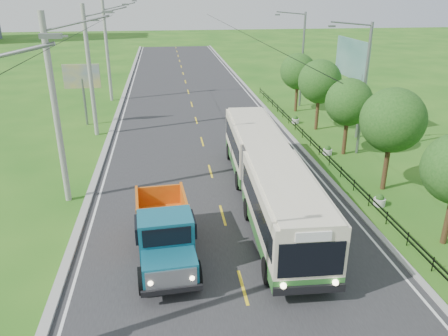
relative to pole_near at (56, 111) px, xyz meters
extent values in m
plane|color=#1F5B15|center=(8.26, -9.00, -5.09)|extent=(240.00, 240.00, 0.00)
cube|color=#28282B|center=(8.26, 11.00, -5.08)|extent=(14.00, 120.00, 0.02)
cube|color=#9E9E99|center=(1.06, 11.00, -5.02)|extent=(0.40, 120.00, 0.15)
cube|color=#9E9E99|center=(15.41, 11.00, -5.04)|extent=(0.30, 120.00, 0.10)
cube|color=silver|center=(1.61, 11.00, -5.07)|extent=(0.12, 120.00, 0.00)
cube|color=silver|center=(14.91, 11.00, -5.07)|extent=(0.12, 120.00, 0.00)
cube|color=yellow|center=(8.26, -9.00, -5.07)|extent=(0.12, 2.20, 0.00)
cube|color=black|center=(16.26, 5.00, -4.79)|extent=(0.04, 40.00, 0.60)
cube|color=slate|center=(3.06, -12.00, 4.81)|extent=(0.50, 0.18, 0.12)
cylinder|color=gray|center=(-0.04, 0.00, -0.09)|extent=(0.32, 0.32, 10.00)
cube|color=slate|center=(0.46, 0.00, 3.71)|extent=(1.20, 0.10, 0.10)
cube|color=slate|center=(3.06, 0.00, 4.81)|extent=(0.50, 0.18, 0.12)
cylinder|color=gray|center=(-0.04, 12.00, -0.09)|extent=(0.32, 0.32, 10.00)
cube|color=slate|center=(0.46, 12.00, 3.71)|extent=(1.20, 0.10, 0.10)
cube|color=slate|center=(3.06, 12.00, 4.81)|extent=(0.50, 0.18, 0.12)
cylinder|color=gray|center=(-0.04, 24.00, -0.09)|extent=(0.32, 0.32, 10.00)
cube|color=slate|center=(0.46, 24.00, 3.71)|extent=(1.20, 0.10, 0.10)
cube|color=slate|center=(3.06, 24.00, 4.81)|extent=(0.50, 0.18, 0.12)
cylinder|color=#382314|center=(18.06, -1.00, -3.41)|extent=(0.28, 0.28, 3.36)
sphere|color=#1A4914|center=(18.06, -1.00, -0.89)|extent=(3.60, 3.60, 3.60)
sphere|color=#1A4914|center=(18.26, -0.50, -1.61)|extent=(2.64, 2.64, 2.64)
cylinder|color=#382314|center=(18.06, 5.00, -3.58)|extent=(0.28, 0.28, 3.02)
sphere|color=#1A4914|center=(18.06, 5.00, -1.31)|extent=(3.24, 3.24, 3.24)
sphere|color=#1A4914|center=(18.26, 5.50, -1.96)|extent=(2.38, 2.38, 2.38)
cylinder|color=#382314|center=(18.06, 11.00, -3.47)|extent=(0.28, 0.28, 3.25)
sphere|color=#1A4914|center=(18.06, 11.00, -1.03)|extent=(3.48, 3.48, 3.48)
sphere|color=#1A4914|center=(18.26, 11.50, -1.73)|extent=(2.55, 2.55, 2.55)
cylinder|color=#382314|center=(18.06, 17.00, -3.55)|extent=(0.28, 0.28, 3.08)
sphere|color=#1A4914|center=(18.06, 17.00, -1.24)|extent=(3.30, 3.30, 3.30)
sphere|color=#1A4914|center=(18.26, 17.50, -1.90)|extent=(2.42, 2.42, 2.42)
cylinder|color=slate|center=(19.06, 5.00, -0.59)|extent=(0.20, 0.20, 9.00)
cylinder|color=slate|center=(17.66, 5.00, 3.81)|extent=(2.80, 0.10, 0.34)
cube|color=slate|center=(16.36, 5.00, 3.66)|extent=(0.45, 0.16, 0.12)
cylinder|color=slate|center=(19.06, 19.00, -0.59)|extent=(0.20, 0.20, 9.00)
cylinder|color=slate|center=(17.66, 19.00, 3.81)|extent=(2.80, 0.10, 0.34)
cube|color=slate|center=(16.36, 19.00, 3.66)|extent=(0.45, 0.16, 0.12)
cylinder|color=silver|center=(16.86, -3.00, -4.89)|extent=(0.64, 0.64, 0.40)
sphere|color=#1A4914|center=(16.86, -3.00, -4.64)|extent=(0.44, 0.44, 0.44)
cylinder|color=silver|center=(16.86, 5.00, -4.89)|extent=(0.64, 0.64, 0.40)
sphere|color=#1A4914|center=(16.86, 5.00, -4.64)|extent=(0.44, 0.44, 0.44)
cylinder|color=silver|center=(16.86, 13.00, -4.89)|extent=(0.64, 0.64, 0.40)
sphere|color=#1A4914|center=(16.86, 13.00, -4.64)|extent=(0.44, 0.44, 0.44)
cylinder|color=slate|center=(-1.24, 15.00, -3.09)|extent=(0.20, 0.20, 4.00)
cube|color=yellow|center=(-1.24, 15.00, -0.89)|extent=(3.00, 0.15, 2.00)
cylinder|color=slate|center=(20.56, 8.50, -2.59)|extent=(0.24, 0.24, 5.00)
cylinder|color=slate|center=(20.56, 13.50, -2.59)|extent=(0.24, 0.24, 5.00)
cube|color=#144C47|center=(20.56, 11.00, 0.71)|extent=(0.20, 6.00, 3.00)
cube|color=#2B6729|center=(10.61, -6.32, -4.24)|extent=(2.99, 8.17, 0.59)
cube|color=beige|center=(10.61, -6.32, -2.90)|extent=(2.99, 8.17, 2.08)
cube|color=black|center=(10.61, -6.32, -2.89)|extent=(3.01, 7.52, 1.02)
cube|color=#2B6729|center=(10.95, 2.55, -4.24)|extent=(2.97, 7.63, 0.59)
cube|color=beige|center=(10.95, 2.55, -2.90)|extent=(2.97, 7.63, 2.08)
cube|color=black|center=(10.95, 2.55, -2.89)|extent=(2.99, 6.98, 1.02)
cube|color=#4C4C4C|center=(10.79, -1.75, -3.20)|extent=(2.57, 1.17, 2.56)
cube|color=black|center=(10.46, -10.37, -3.08)|extent=(2.42, 0.16, 1.40)
cylinder|color=black|center=(9.30, -8.80, -4.53)|extent=(0.39, 1.13, 1.12)
cylinder|color=black|center=(11.73, -8.89, -4.53)|extent=(0.39, 1.13, 1.12)
cylinder|color=black|center=(9.50, -3.53, -4.53)|extent=(0.39, 1.13, 1.12)
cylinder|color=black|center=(11.93, -3.62, -4.53)|extent=(0.39, 1.13, 1.12)
cylinder|color=black|center=(9.64, 0.13, -4.53)|extent=(0.39, 1.13, 1.12)
cylinder|color=black|center=(12.07, 0.04, -4.53)|extent=(0.39, 1.13, 1.12)
cylinder|color=black|center=(9.83, 5.07, -4.53)|extent=(0.39, 1.13, 1.12)
cylinder|color=black|center=(12.26, 4.98, -4.53)|extent=(0.39, 1.13, 1.12)
cube|color=#135B72|center=(5.44, -8.90, -4.01)|extent=(2.16, 1.52, 0.99)
cube|color=#135B72|center=(5.34, -7.42, -3.51)|extent=(2.27, 1.72, 1.98)
cube|color=black|center=(5.34, -7.42, -3.02)|extent=(2.47, 1.44, 0.69)
cube|color=black|center=(5.29, -6.63, -4.45)|extent=(1.38, 5.98, 0.25)
cube|color=#C56612|center=(5.18, -4.95, -3.46)|extent=(2.47, 3.11, 1.28)
cylinder|color=black|center=(4.40, -8.77, -4.55)|extent=(0.42, 1.11, 1.09)
cylinder|color=black|center=(6.47, -8.63, -4.55)|extent=(0.42, 1.11, 1.09)
cylinder|color=black|center=(4.13, -4.82, -4.55)|extent=(0.42, 1.11, 1.09)
cylinder|color=black|center=(6.20, -4.69, -4.55)|extent=(0.42, 1.11, 1.09)
camera|label=1|loc=(5.61, -22.92, 5.79)|focal=35.00mm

